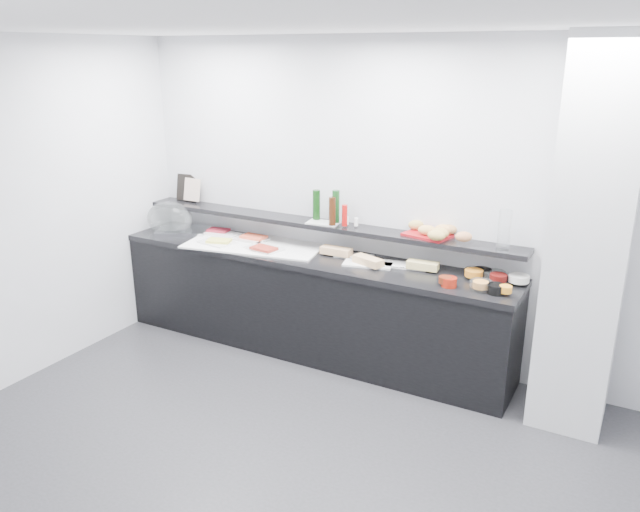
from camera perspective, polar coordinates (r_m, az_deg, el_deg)
The scene contains 57 objects.
ground at distance 4.16m, azimuth -4.43°, elevation -19.88°, with size 5.00×5.00×0.00m, color #2D2D30.
back_wall at distance 5.21m, azimuth 7.30°, elevation 4.58°, with size 5.00×0.02×2.70m, color silver.
ceiling at distance 3.28m, azimuth -5.64°, elevation 20.50°, with size 5.00×5.00×0.00m, color white.
column at distance 4.55m, azimuth 23.42°, elevation 1.19°, with size 0.50×0.50×2.70m, color silver.
buffet_cabinet at distance 5.52m, azimuth -1.03°, elevation -4.57°, with size 3.60×0.60×0.85m, color black.
counter_top at distance 5.37m, azimuth -1.06°, elevation -0.13°, with size 3.62×0.62×0.05m, color black.
wall_shelf at distance 5.44m, azimuth -0.16°, elevation 2.93°, with size 3.60×0.25×0.04m, color black.
cloche_base at distance 6.15m, azimuth -12.33°, elevation 2.29°, with size 0.48×0.32×0.04m, color silver.
cloche_dome at distance 6.20m, azimuth -13.57°, elevation 3.33°, with size 0.45×0.30×0.34m, color silver.
linen_runner at distance 5.64m, azimuth -6.00°, elevation 1.03°, with size 1.23×0.58×0.01m, color white.
platter_meat_a at distance 5.97m, azimuth -8.98°, elevation 2.02°, with size 0.32×0.21×0.01m, color white.
food_meat_a at distance 6.03m, azimuth -9.26°, elevation 2.35°, with size 0.20×0.13×0.02m, color maroon.
platter_salmon at distance 5.75m, azimuth -6.26°, elevation 1.53°, with size 0.29×0.19×0.01m, color silver.
food_salmon at distance 5.76m, azimuth -6.08°, elevation 1.75°, with size 0.23×0.14×0.02m, color #F35131.
platter_cheese at distance 5.71m, azimuth -9.44°, elevation 1.25°, with size 0.31×0.20×0.01m, color white.
food_cheese at distance 5.68m, azimuth -9.22°, elevation 1.39°, with size 0.21×0.13×0.02m, color #E0DD57.
platter_meat_b at distance 5.48m, azimuth -5.11°, elevation 0.71°, with size 0.32×0.21×0.01m, color white.
food_meat_b at distance 5.42m, azimuth -5.16°, elevation 0.71°, with size 0.22×0.14×0.02m, color maroon.
sandwich_plate_left at distance 5.31m, azimuth 3.13°, elevation -0.00°, with size 0.32×0.14×0.01m, color silver.
sandwich_food_left at distance 5.31m, azimuth 1.49°, elevation 0.47°, with size 0.27×0.10×0.06m, color tan.
tongs_left at distance 5.29m, azimuth 1.67°, elevation 0.09°, with size 0.01×0.01×0.16m, color #BABDC2.
sandwich_plate_mid at distance 5.11m, azimuth 4.38°, elevation -0.76°, with size 0.40×0.17×0.01m, color white.
sandwich_food_mid at distance 5.08m, azimuth 4.42°, elevation -0.44°, with size 0.27×0.10×0.06m, color tan.
tongs_mid at distance 5.04m, azimuth 5.14°, elevation -0.92°, with size 0.01×0.01×0.16m, color silver.
sandwich_plate_right at distance 5.11m, azimuth 7.72°, elevation -0.86°, with size 0.38×0.16×0.01m, color white.
sandwich_food_right at distance 5.02m, azimuth 9.37°, elevation -0.85°, with size 0.25×0.10×0.06m, color #DCC673.
tongs_right at distance 5.04m, azimuth 7.48°, elevation -1.01°, with size 0.01×0.01×0.16m, color #B0B3B7.
bowl_glass_fruit at distance 4.96m, azimuth 13.96°, elevation -1.53°, with size 0.15×0.15×0.07m, color silver.
fill_glass_fruit at distance 4.92m, azimuth 13.89°, elevation -1.52°, with size 0.14×0.14×0.05m, color orange.
bowl_black_jam at distance 4.97m, azimuth 14.61°, elevation -1.52°, with size 0.14×0.14×0.07m, color black.
fill_black_jam at distance 4.87m, azimuth 15.99°, elevation -1.90°, with size 0.13×0.13×0.05m, color #550E0C.
bowl_glass_cream at distance 4.94m, azimuth 15.63°, elevation -1.76°, with size 0.17×0.17×0.07m, color white.
fill_glass_cream at distance 4.90m, azimuth 17.72°, elevation -1.96°, with size 0.15×0.15×0.05m, color silver.
bowl_red_jam at distance 4.73m, azimuth 11.72°, elevation -2.34°, with size 0.11×0.11×0.07m, color maroon.
fill_red_jam at distance 4.73m, azimuth 11.36°, elevation -2.15°, with size 0.09×0.09×0.05m, color #591D0C.
bowl_glass_salmon at distance 4.71m, azimuth 14.51°, elevation -2.63°, with size 0.17×0.17×0.07m, color silver.
fill_glass_salmon at distance 4.69m, azimuth 14.47°, elevation -2.55°, with size 0.11×0.11×0.05m, color orange.
bowl_black_fruit at distance 4.67m, azimuth 15.78°, elevation -2.92°, with size 0.13×0.13×0.07m, color black.
fill_black_fruit at distance 4.65m, azimuth 16.61°, elevation -2.92°, with size 0.09×0.09×0.05m, color orange.
framed_print at distance 6.35m, azimuth -12.07°, elevation 6.15°, with size 0.22×0.02×0.26m, color black.
print_art at distance 6.24m, azimuth -11.62°, elevation 5.96°, with size 0.19×0.00×0.22m, color tan.
condiment_tray at distance 5.38m, azimuth 0.30°, elevation 3.06°, with size 0.27×0.17×0.01m, color silver.
bottle_green_a at distance 5.44m, azimuth -0.33°, elevation 4.70°, with size 0.06×0.06×0.26m, color black.
bottle_brown at distance 5.26m, azimuth 1.13°, elevation 4.11°, with size 0.06×0.06×0.24m, color #331709.
bottle_green_b at distance 5.34m, azimuth 1.46°, elevation 4.55°, with size 0.06×0.06×0.28m, color #0F3A14.
bottle_hot at distance 5.25m, azimuth 2.27°, elevation 3.73°, with size 0.05×0.05×0.18m, color #AF0E0C.
shaker_salt at distance 5.26m, azimuth 3.32°, elevation 3.13°, with size 0.04×0.04×0.07m, color white.
shaker_pepper at distance 5.30m, azimuth 2.49°, elevation 3.25°, with size 0.03×0.03×0.07m, color white.
bread_tray at distance 5.08m, azimuth 9.81°, elevation 1.91°, with size 0.36×0.25×0.02m, color maroon.
bread_roll_nw at distance 5.17m, azimuth 8.77°, elevation 2.82°, with size 0.13×0.08×0.08m, color #B89946.
bread_roll_n at distance 5.07m, azimuth 11.23°, elevation 2.39°, with size 0.14×0.09×0.08m, color tan.
bread_roll_ne at distance 5.08m, azimuth 11.67°, elevation 2.38°, with size 0.13×0.08×0.08m, color #B47B44.
bread_roll_s at distance 4.90m, azimuth 10.59°, elevation 1.87°, with size 0.14×0.09×0.08m, color #B99446.
bread_roll_se at distance 4.91m, azimuth 13.00°, elevation 1.73°, with size 0.13×0.08×0.08m, color #C07849.
bread_roll_midw at distance 5.03m, azimuth 9.76°, elevation 2.35°, with size 0.15×0.09×0.08m, color tan.
bread_roll_mide at distance 4.97m, azimuth 10.91°, elevation 2.09°, with size 0.14×0.09×0.08m, color #BA9247.
carafe at distance 4.84m, azimuth 16.50°, elevation 2.30°, with size 0.10×0.10×0.30m, color silver.
Camera 1 is at (1.83, -2.72, 2.57)m, focal length 35.00 mm.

